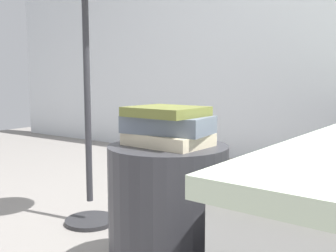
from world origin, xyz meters
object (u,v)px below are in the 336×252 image
side_table (168,211)px  book_olive (166,111)px  book_cream (167,139)px  book_slate (169,124)px

side_table → book_olive: 0.35m
book_cream → book_slate: (0.01, -0.00, 0.05)m
side_table → book_olive: bearing=-104.7°
side_table → book_cream: (-0.00, 0.00, 0.25)m
book_slate → book_olive: bearing=-122.2°
side_table → book_cream: 0.25m
book_cream → book_olive: bearing=-77.9°
book_cream → book_slate: 0.05m
book_cream → book_olive: 0.10m
side_table → book_olive: book_olive is taller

